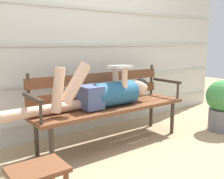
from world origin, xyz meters
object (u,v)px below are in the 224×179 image
at_px(park_bench, 108,101).
at_px(reclining_person, 104,93).
at_px(footstool, 38,177).
at_px(potted_plant, 222,103).

xyz_separation_m(park_bench, reclining_person, (-0.10, -0.07, 0.11)).
bearing_deg(footstool, park_bench, 33.95).
distance_m(park_bench, footstool, 1.34).
height_order(reclining_person, potted_plant, reclining_person).
relative_size(reclining_person, footstool, 4.55).
bearing_deg(reclining_person, footstool, -146.03).
relative_size(park_bench, footstool, 4.99).
height_order(footstool, potted_plant, potted_plant).
bearing_deg(reclining_person, potted_plant, -18.23).
bearing_deg(potted_plant, park_bench, 157.91).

